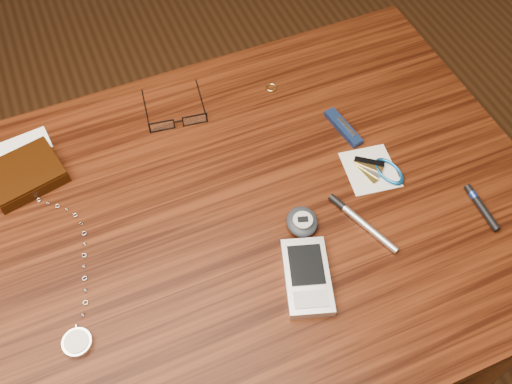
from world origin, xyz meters
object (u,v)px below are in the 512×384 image
Objects in this scene: eyeglasses at (178,121)px; pocket_knife at (343,127)px; wallet_and_card at (25,173)px; pedometer at (302,222)px; pda_phone at (307,277)px; desk at (236,249)px; notepad_keys at (380,170)px; pocket_watch at (77,336)px; silver_pen at (357,219)px.

pocket_knife is at bearing -25.31° from eyeglasses.
pocket_knife is (0.53, -0.11, -0.01)m from wallet_and_card.
wallet_and_card is 0.46m from pedometer.
wallet_and_card is 1.18× the size of pda_phone.
pedometer is 0.75× the size of pocket_knife.
desk is at bearing -85.25° from eyeglasses.
wallet_and_card is at bearing 144.17° from desk.
pedometer reaches higher than desk.
desk is at bearing -158.82° from pocket_knife.
eyeglasses is 0.29m from pedometer.
pocket_watch is at bearing -170.76° from notepad_keys.
pocket_watch is (-0.27, -0.10, 0.11)m from desk.
silver_pen is at bearing -31.69° from wallet_and_card.
pocket_watch is at bearing -160.57° from desk.
silver_pen is at bearing 27.17° from pda_phone.
silver_pen is (0.46, -0.28, -0.01)m from wallet_and_card.
notepad_keys is 0.11m from silver_pen.
pedometer is at bearing 162.39° from silver_pen.
pedometer reaches higher than pocket_watch.
eyeglasses and pedometer have the same top height.
pedometer is at bearing 6.67° from pocket_watch.
notepad_keys is (0.16, 0.04, -0.01)m from pedometer.
silver_pen is at bearing -111.06° from pocket_knife.
pocket_knife is at bearing -11.90° from wallet_and_card.
pda_phone is at bearing -77.65° from eyeglasses.
silver_pen is (0.19, -0.30, -0.00)m from eyeglasses.
pocket_watch and pocket_knife have the same top height.
silver_pen is (-0.07, -0.17, -0.00)m from pocket_knife.
wallet_and_card is 1.56× the size of notepad_keys.
pedometer is at bearing -165.20° from notepad_keys.
desk is at bearing 177.87° from notepad_keys.
desk is 8.36× the size of eyeglasses.
pocket_watch is 4.14× the size of pedometer.
notepad_keys is (0.54, -0.22, -0.01)m from wallet_and_card.
pocket_watch is 0.33m from pda_phone.
pocket_knife reaches higher than silver_pen.
desk is 0.37m from wallet_and_card.
pedometer is (0.03, 0.09, 0.00)m from pda_phone.
pedometer reaches higher than pda_phone.
eyeglasses is 0.29m from pocket_knife.
silver_pen is at bearing -17.61° from pedometer.
wallet_and_card is at bearing 158.33° from notepad_keys.
eyeglasses is 1.32× the size of pocket_knife.
eyeglasses is at bearing 140.38° from notepad_keys.
notepad_keys is 1.13× the size of pocket_knife.
desk is 7.64× the size of silver_pen.
wallet_and_card is 1.76× the size of pocket_knife.
eyeglasses is 0.37m from pda_phone.
pocket_watch is 2.16× the size of silver_pen.
pocket_knife is (0.15, 0.15, -0.00)m from pedometer.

